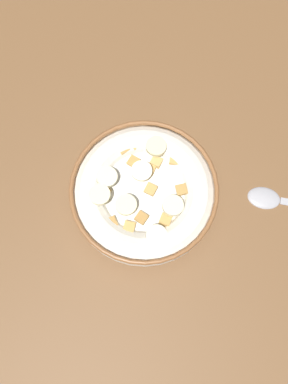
# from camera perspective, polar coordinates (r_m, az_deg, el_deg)

# --- Properties ---
(ground_plane) EXTENTS (1.30, 1.30, 0.02)m
(ground_plane) POSITION_cam_1_polar(r_m,az_deg,el_deg) (0.55, 0.00, -1.15)
(ground_plane) COLOR brown
(cereal_bowl) EXTENTS (0.20, 0.20, 0.05)m
(cereal_bowl) POSITION_cam_1_polar(r_m,az_deg,el_deg) (0.51, -0.01, -0.12)
(cereal_bowl) COLOR silver
(cereal_bowl) RESTS_ON ground_plane
(spoon) EXTENTS (0.07, 0.14, 0.01)m
(spoon) POSITION_cam_1_polar(r_m,az_deg,el_deg) (0.57, 19.07, -1.05)
(spoon) COLOR #A5A5AD
(spoon) RESTS_ON ground_plane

